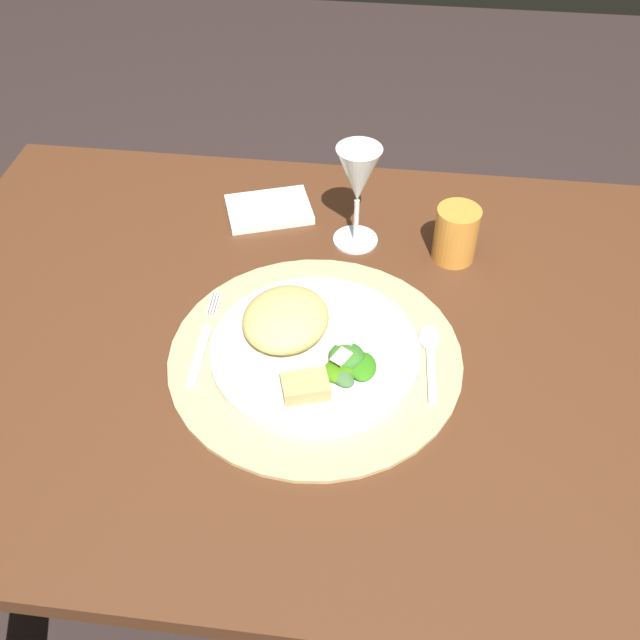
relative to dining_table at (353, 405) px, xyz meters
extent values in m
plane|color=#2E2321|center=(0.00, 0.00, -0.57)|extent=(6.00, 6.00, 0.00)
cube|color=#4D2B18|center=(0.00, 0.00, 0.14)|extent=(1.28, 0.82, 0.03)
cylinder|color=#4D2F1C|center=(-0.56, 0.33, -0.22)|extent=(0.08, 0.08, 0.70)
cylinder|color=tan|center=(-0.05, -0.05, 0.15)|extent=(0.38, 0.38, 0.01)
cylinder|color=silver|center=(-0.05, -0.05, 0.17)|extent=(0.27, 0.27, 0.01)
ellipsoid|color=#D9BD69|center=(-0.09, -0.02, 0.20)|extent=(0.14, 0.14, 0.05)
ellipsoid|color=#3F6936|center=(-0.01, -0.10, 0.18)|extent=(0.05, 0.05, 0.01)
ellipsoid|color=#3F7A0F|center=(-0.02, -0.09, 0.18)|extent=(0.04, 0.04, 0.01)
ellipsoid|color=#327825|center=(-0.01, -0.07, 0.18)|extent=(0.05, 0.05, 0.02)
ellipsoid|color=#326F23|center=(-0.01, -0.07, 0.18)|extent=(0.05, 0.05, 0.02)
ellipsoid|color=#2F7915|center=(0.01, -0.08, 0.18)|extent=(0.03, 0.05, 0.01)
cube|color=#F0E7B8|center=(-0.01, -0.08, 0.20)|extent=(0.03, 0.03, 0.01)
cube|color=beige|center=(-0.01, -0.05, 0.19)|extent=(0.03, 0.03, 0.01)
cube|color=tan|center=(-0.05, -0.12, 0.18)|extent=(0.07, 0.05, 0.02)
cube|color=silver|center=(-0.20, -0.07, 0.16)|extent=(0.01, 0.10, 0.00)
cube|color=silver|center=(-0.21, 0.03, 0.16)|extent=(0.00, 0.05, 0.00)
cube|color=silver|center=(-0.20, 0.03, 0.16)|extent=(0.00, 0.05, 0.00)
cube|color=silver|center=(-0.20, 0.03, 0.16)|extent=(0.00, 0.05, 0.00)
cube|color=silver|center=(-0.20, 0.03, 0.16)|extent=(0.00, 0.05, 0.00)
cube|color=silver|center=(0.10, -0.07, 0.16)|extent=(0.01, 0.09, 0.00)
ellipsoid|color=silver|center=(0.10, 0.00, 0.16)|extent=(0.03, 0.05, 0.01)
cube|color=white|center=(-0.16, 0.26, 0.16)|extent=(0.16, 0.13, 0.01)
cylinder|color=silver|center=(-0.02, 0.20, 0.15)|extent=(0.07, 0.07, 0.00)
cylinder|color=silver|center=(-0.02, 0.20, 0.19)|extent=(0.01, 0.01, 0.07)
cone|color=silver|center=(-0.02, 0.20, 0.27)|extent=(0.07, 0.07, 0.09)
cylinder|color=orange|center=(0.13, 0.18, 0.19)|extent=(0.06, 0.06, 0.09)
camera|label=1|loc=(0.03, -0.67, 0.85)|focal=40.47mm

